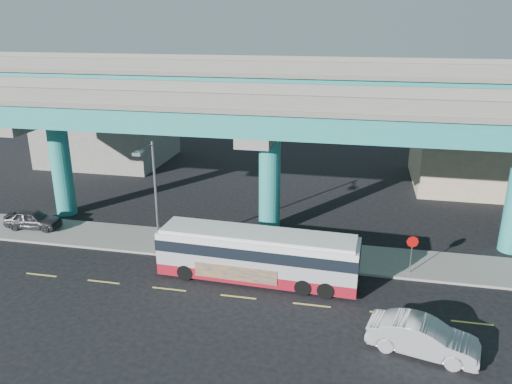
% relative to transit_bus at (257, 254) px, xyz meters
% --- Properties ---
extents(ground, '(120.00, 120.00, 0.00)m').
position_rel_transit_bus_xyz_m(ground, '(-0.62, -1.86, -1.62)').
color(ground, black).
rests_on(ground, ground).
extents(sidewalk, '(70.00, 4.00, 0.15)m').
position_rel_transit_bus_xyz_m(sidewalk, '(-0.62, 3.64, -1.55)').
color(sidewalk, gray).
rests_on(sidewalk, ground).
extents(lane_markings, '(58.00, 0.12, 0.01)m').
position_rel_transit_bus_xyz_m(lane_markings, '(-0.62, -2.16, -1.62)').
color(lane_markings, '#D8C64C').
rests_on(lane_markings, ground).
extents(viaduct, '(52.00, 12.40, 11.70)m').
position_rel_transit_bus_xyz_m(viaduct, '(-0.62, 7.25, 7.52)').
color(viaduct, '#217D77').
rests_on(viaduct, ground).
extents(building_beige, '(14.00, 10.23, 7.00)m').
position_rel_transit_bus_xyz_m(building_beige, '(17.38, 21.13, 1.89)').
color(building_beige, tan).
rests_on(building_beige, ground).
extents(building_concrete, '(12.00, 10.00, 9.00)m').
position_rel_transit_bus_xyz_m(building_concrete, '(-20.62, 22.14, 2.88)').
color(building_concrete, gray).
rests_on(building_concrete, ground).
extents(transit_bus, '(11.65, 2.99, 2.96)m').
position_rel_transit_bus_xyz_m(transit_bus, '(0.00, 0.00, 0.00)').
color(transit_bus, maroon).
rests_on(transit_bus, ground).
extents(sedan, '(3.92, 5.64, 1.60)m').
position_rel_transit_bus_xyz_m(sedan, '(8.65, -5.07, -0.82)').
color(sedan, '#A5A5AA').
rests_on(sedan, ground).
extents(parked_car, '(2.04, 4.14, 1.35)m').
position_rel_transit_bus_xyz_m(parked_car, '(-17.13, 3.73, -0.80)').
color(parked_car, '#2F2E34').
rests_on(parked_car, sidewalk).
extents(street_lamp, '(0.50, 2.38, 7.23)m').
position_rel_transit_bus_xyz_m(street_lamp, '(-6.92, 1.60, 3.26)').
color(street_lamp, gray).
rests_on(street_lamp, sidewalk).
extents(stop_sign, '(0.70, 0.13, 2.36)m').
position_rel_transit_bus_xyz_m(stop_sign, '(8.68, 2.32, 0.21)').
color(stop_sign, gray).
rests_on(stop_sign, sidewalk).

